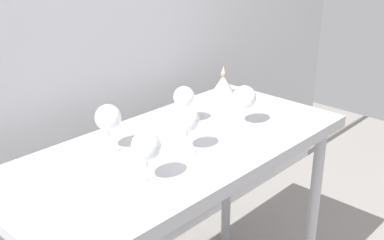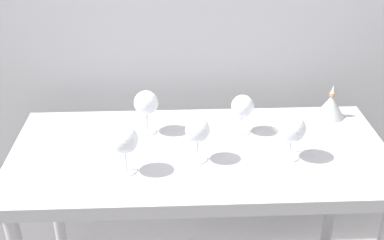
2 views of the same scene
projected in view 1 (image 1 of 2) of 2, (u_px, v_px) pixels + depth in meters
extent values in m
cube|color=silver|center=(90.00, 20.00, 1.95)|extent=(3.80, 0.04, 2.60)
cube|color=#B2B2B8|center=(176.00, 149.00, 1.80)|extent=(1.40, 0.64, 0.04)
cube|color=#B2B2B8|center=(245.00, 179.00, 1.60)|extent=(1.40, 0.01, 0.05)
cylinder|color=#B2B2B8|center=(313.00, 209.00, 2.24)|extent=(0.05, 0.05, 0.86)
cylinder|color=#B2B2B8|center=(227.00, 172.00, 2.57)|extent=(0.05, 0.05, 0.86)
cylinder|color=white|center=(110.00, 149.00, 1.75)|extent=(0.07, 0.07, 0.00)
cylinder|color=white|center=(110.00, 138.00, 1.73)|extent=(0.01, 0.01, 0.08)
sphere|color=white|center=(108.00, 117.00, 1.70)|extent=(0.09, 0.09, 0.09)
cylinder|color=#5E0D18|center=(108.00, 122.00, 1.71)|extent=(0.07, 0.07, 0.03)
cylinder|color=white|center=(243.00, 124.00, 1.96)|extent=(0.07, 0.07, 0.00)
cylinder|color=white|center=(244.00, 116.00, 1.95)|extent=(0.01, 0.01, 0.07)
sphere|color=white|center=(244.00, 97.00, 1.92)|extent=(0.10, 0.10, 0.10)
cylinder|color=maroon|center=(244.00, 101.00, 1.93)|extent=(0.07, 0.07, 0.02)
cylinder|color=white|center=(184.00, 122.00, 1.99)|extent=(0.07, 0.07, 0.00)
cylinder|color=white|center=(184.00, 114.00, 1.97)|extent=(0.01, 0.01, 0.07)
sphere|color=white|center=(184.00, 97.00, 1.94)|extent=(0.09, 0.09, 0.09)
cylinder|color=maroon|center=(184.00, 100.00, 1.95)|extent=(0.06, 0.06, 0.02)
cylinder|color=white|center=(187.00, 150.00, 1.74)|extent=(0.07, 0.07, 0.00)
cylinder|color=white|center=(187.00, 140.00, 1.73)|extent=(0.01, 0.01, 0.08)
sphere|color=white|center=(187.00, 120.00, 1.70)|extent=(0.09, 0.09, 0.09)
cylinder|color=maroon|center=(187.00, 124.00, 1.70)|extent=(0.06, 0.06, 0.03)
cylinder|color=white|center=(147.00, 181.00, 1.53)|extent=(0.07, 0.07, 0.00)
cylinder|color=white|center=(147.00, 169.00, 1.52)|extent=(0.01, 0.01, 0.08)
sphere|color=white|center=(146.00, 146.00, 1.49)|extent=(0.09, 0.09, 0.09)
cylinder|color=maroon|center=(146.00, 151.00, 1.49)|extent=(0.07, 0.07, 0.03)
cube|color=white|center=(86.00, 171.00, 1.59)|extent=(0.22, 0.25, 0.00)
cube|color=white|center=(224.00, 110.00, 2.12)|extent=(0.22, 0.27, 0.00)
cone|color=silver|center=(223.00, 85.00, 2.30)|extent=(0.12, 0.12, 0.10)
cylinder|color=#C17F4C|center=(223.00, 74.00, 2.28)|extent=(0.02, 0.02, 0.01)
cone|color=silver|center=(224.00, 69.00, 2.27)|extent=(0.02, 0.02, 0.04)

